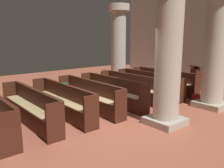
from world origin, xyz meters
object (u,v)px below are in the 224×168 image
object	(u,v)px
hymn_book	(65,83)
pew_row_2	(132,86)
pew_row_0	(164,80)
lectern	(195,79)
pew_row_1	(149,83)
pew_row_4	(89,94)
pew_row_5	(62,100)
pillar_aisle_rear	(168,51)
pillar_aisle_side	(216,48)
pew_row_3	(112,90)
kneeler_box_red	(198,99)
pillar_far_side	(118,44)
pew_row_6	(30,106)

from	to	relation	value
hymn_book	pew_row_2	bearing A→B (deg)	86.80
pew_row_0	pew_row_2	world-z (taller)	same
pew_row_2	lectern	distance (m)	3.30
pew_row_1	pew_row_4	distance (m)	2.87
pew_row_2	pew_row_5	xyz separation A→B (m)	(0.00, -2.87, 0.00)
pew_row_1	pillar_aisle_rear	bearing A→B (deg)	-40.70
pew_row_1	pillar_aisle_side	distance (m)	2.84
pew_row_3	pew_row_5	world-z (taller)	same
pew_row_0	pew_row_4	bearing A→B (deg)	-90.00
pew_row_4	lectern	world-z (taller)	lectern
pew_row_2	pew_row_5	bearing A→B (deg)	-90.00
hymn_book	kneeler_box_red	distance (m)	4.67
pillar_far_side	pew_row_0	bearing A→B (deg)	12.19
pillar_aisle_rear	lectern	distance (m)	4.93
pew_row_1	hymn_book	distance (m)	3.67
pew_row_6	kneeler_box_red	bearing A→B (deg)	70.76
pew_row_3	kneeler_box_red	size ratio (longest dim) A/B	8.73
pew_row_2	hymn_book	size ratio (longest dim) A/B	15.16
pillar_aisle_rear	lectern	xyz separation A→B (m)	(-1.78, 4.35, -1.50)
pew_row_2	pillar_far_side	xyz separation A→B (m)	(-2.35, 1.41, 1.47)
pew_row_1	hymn_book	world-z (taller)	hymn_book
pew_row_3	pillar_far_side	bearing A→B (deg)	134.89
pew_row_0	hymn_book	xyz separation A→B (m)	(-0.15, -4.59, 0.44)
pew_row_5	pillar_far_side	world-z (taller)	pillar_far_side
pew_row_1	pillar_far_side	xyz separation A→B (m)	(-2.35, 0.45, 1.47)
pew_row_1	pew_row_5	size ratio (longest dim) A/B	1.00
pew_row_1	kneeler_box_red	xyz separation A→B (m)	(1.85, 0.51, -0.34)
pew_row_4	kneeler_box_red	size ratio (longest dim) A/B	8.73
pew_row_2	kneeler_box_red	distance (m)	2.39
pew_row_2	kneeler_box_red	bearing A→B (deg)	38.47
pew_row_2	pew_row_5	distance (m)	2.87
pew_row_3	pillar_aisle_side	bearing A→B (deg)	43.63
pillar_aisle_side	pew_row_0	bearing A→B (deg)	166.44
lectern	hymn_book	distance (m)	5.99
pew_row_5	pillar_aisle_rear	size ratio (longest dim) A/B	0.83
hymn_book	pew_row_6	bearing A→B (deg)	-82.57
pillar_far_side	kneeler_box_red	world-z (taller)	pillar_far_side
pew_row_0	pew_row_6	world-z (taller)	same
pew_row_5	lectern	distance (m)	6.15
pillar_far_side	pillar_aisle_rear	world-z (taller)	same
pew_row_4	pillar_aisle_rear	size ratio (longest dim) A/B	0.83
pew_row_6	pillar_aisle_side	distance (m)	5.88
pew_row_4	hymn_book	xyz separation A→B (m)	(-0.15, -0.77, 0.44)
pew_row_1	pew_row_5	bearing A→B (deg)	-90.00
pew_row_3	pillar_aisle_rear	bearing A→B (deg)	-3.66
pillar_aisle_rear	hymn_book	distance (m)	3.17
pew_row_2	hymn_book	xyz separation A→B (m)	(-0.15, -2.68, 0.44)
pew_row_2	pew_row_1	bearing A→B (deg)	90.00
pew_row_6	lectern	world-z (taller)	lectern
pillar_aisle_side	kneeler_box_red	size ratio (longest dim) A/B	10.49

